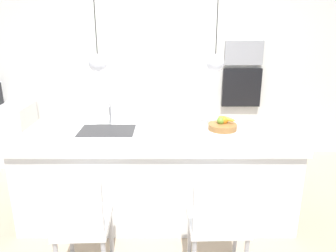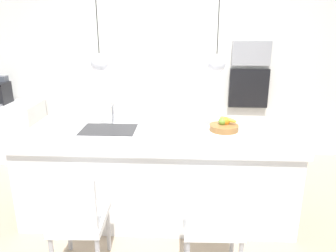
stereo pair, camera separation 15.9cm
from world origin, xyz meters
name	(u,v)px [view 1 (the left image)]	position (x,y,z in m)	size (l,w,h in m)	color
floor	(159,207)	(0.00, 0.00, 0.00)	(6.60, 6.60, 0.00)	tan
back_wall	(162,68)	(0.00, 1.65, 1.30)	(6.00, 0.10, 2.60)	silver
kitchen_island	(159,170)	(0.00, 0.00, 0.45)	(2.71, 1.15, 0.89)	white
sink_basin	(108,131)	(-0.51, 0.00, 0.89)	(0.56, 0.40, 0.02)	#2D2D30
faucet	(111,112)	(-0.51, 0.21, 1.03)	(0.02, 0.17, 0.22)	silver
fruit_bowl	(224,125)	(0.67, 0.04, 0.94)	(0.29, 0.29, 0.15)	#9E6B38
microwave	(245,53)	(1.19, 1.58, 1.53)	(0.54, 0.08, 0.34)	#9E9EA3
oven	(242,87)	(1.19, 1.58, 1.03)	(0.56, 0.08, 0.56)	black
chair_near	(82,220)	(-0.55, -1.01, 0.51)	(0.43, 0.48, 0.91)	white
chair_middle	(220,221)	(0.50, -1.00, 0.50)	(0.47, 0.42, 0.87)	white
pendant_light_left	(99,63)	(-0.56, 0.00, 1.58)	(0.17, 0.17, 0.77)	silver
pendant_light_right	(216,63)	(0.56, 0.00, 1.58)	(0.17, 0.17, 0.77)	silver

